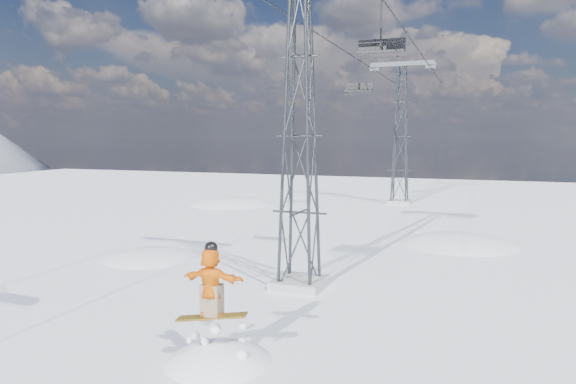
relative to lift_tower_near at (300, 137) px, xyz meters
name	(u,v)px	position (x,y,z in m)	size (l,w,h in m)	color
ground	(150,380)	(-0.80, -8.00, -5.47)	(120.00, 120.00, 0.00)	white
snow_terrain	(285,365)	(-5.57, 13.24, -15.06)	(39.00, 37.00, 22.00)	white
lift_tower_near	(300,137)	(0.00, 0.00, 0.00)	(5.20, 1.80, 11.43)	#999999
lift_tower_far	(401,137)	(0.00, 25.00, 0.00)	(5.20, 1.80, 11.43)	#999999
haul_cables	(368,39)	(0.00, 11.50, 5.38)	(4.46, 51.00, 0.06)	black
lift_chair_mid	(381,47)	(2.20, 3.44, 3.52)	(1.88, 0.54, 2.33)	black
lift_chair_far	(359,88)	(-2.20, 19.10, 3.45)	(1.95, 0.56, 2.42)	black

